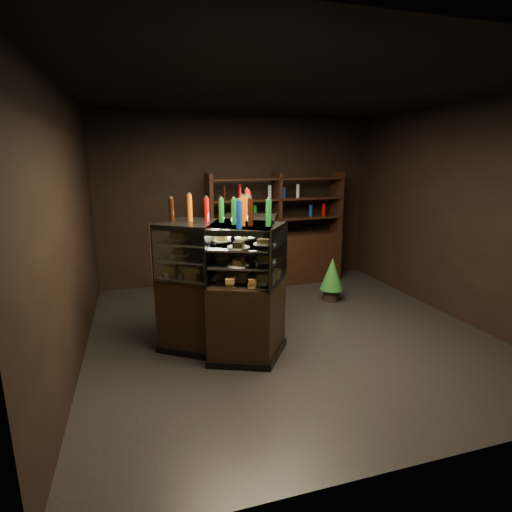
{
  "coord_description": "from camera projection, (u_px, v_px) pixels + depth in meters",
  "views": [
    {
      "loc": [
        -1.8,
        -4.57,
        2.21
      ],
      "look_at": [
        -0.55,
        -0.39,
        1.16
      ],
      "focal_mm": 28.0,
      "sensor_mm": 36.0,
      "label": 1
    }
  ],
  "objects": [
    {
      "name": "potted_conifer",
      "position": [
        332.0,
        273.0,
        6.37
      ],
      "size": [
        0.37,
        0.37,
        0.8
      ],
      "rotation": [
        0.0,
        0.0,
        0.37
      ],
      "color": "black",
      "rests_on": "ground"
    },
    {
      "name": "food_display",
      "position": [
        233.0,
        254.0,
        4.63
      ],
      "size": [
        1.23,
        1.27,
        0.47
      ],
      "color": "#C08345",
      "rests_on": "display_case"
    },
    {
      "name": "display_case",
      "position": [
        234.0,
        306.0,
        4.78
      ],
      "size": [
        1.69,
        1.57,
        1.54
      ],
      "rotation": [
        0.0,
        0.0,
        0.29
      ],
      "color": "black",
      "rests_on": "ground"
    },
    {
      "name": "back_shelving",
      "position": [
        276.0,
        252.0,
        7.21
      ],
      "size": [
        2.51,
        0.58,
        2.0
      ],
      "rotation": [
        0.0,
        0.0,
        0.06
      ],
      "color": "black",
      "rests_on": "ground"
    },
    {
      "name": "room_shell",
      "position": [
        290.0,
        183.0,
        4.83
      ],
      "size": [
        5.02,
        5.02,
        3.01
      ],
      "color": "black",
      "rests_on": "ground"
    },
    {
      "name": "ground",
      "position": [
        287.0,
        332.0,
        5.28
      ],
      "size": [
        5.0,
        5.0,
        0.0
      ],
      "primitive_type": "plane",
      "color": "black",
      "rests_on": "ground"
    },
    {
      "name": "bottles_top",
      "position": [
        232.0,
        209.0,
        4.51
      ],
      "size": [
        1.06,
        1.13,
        0.3
      ],
      "color": "silver",
      "rests_on": "display_case"
    }
  ]
}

